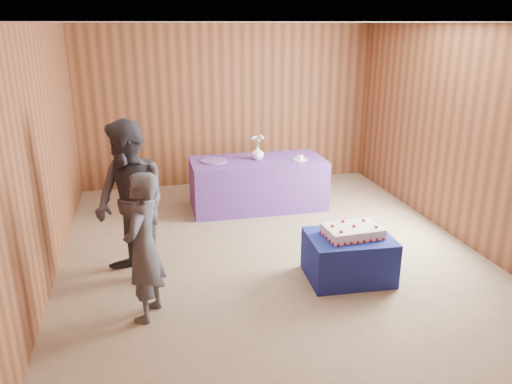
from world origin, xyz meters
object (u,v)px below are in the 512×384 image
object	(u,v)px
guest_right	(131,204)
guest_left	(144,248)
vase	(257,153)
sheet_cake	(352,231)
serving_table	(258,183)
cake_table	(349,257)

from	to	relation	value
guest_right	guest_left	bearing A→B (deg)	-27.39
guest_left	vase	bearing A→B (deg)	170.70
guest_right	sheet_cake	bearing A→B (deg)	43.01
vase	guest_right	bearing A→B (deg)	-132.78
guest_right	vase	bearing A→B (deg)	101.79
serving_table	vase	world-z (taller)	vase
sheet_cake	vase	bearing A→B (deg)	97.33
cake_table	guest_left	size ratio (longest dim) A/B	0.62
serving_table	vase	bearing A→B (deg)	86.26
sheet_cake	vase	world-z (taller)	vase
guest_left	sheet_cake	bearing A→B (deg)	120.32
serving_table	guest_left	bearing A→B (deg)	-122.13
serving_table	guest_left	xyz separation A→B (m)	(-1.72, -2.71, 0.35)
cake_table	guest_right	size ratio (longest dim) A/B	0.51
guest_right	serving_table	bearing A→B (deg)	101.39
serving_table	guest_right	distance (m)	2.72
cake_table	guest_left	distance (m)	2.25
sheet_cake	guest_left	xyz separation A→B (m)	(-2.21, -0.29, 0.17)
cake_table	serving_table	xyz separation A→B (m)	(-0.46, 2.43, 0.12)
cake_table	serving_table	size ratio (longest dim) A/B	0.45
sheet_cake	guest_left	distance (m)	2.23
serving_table	vase	size ratio (longest dim) A/B	10.00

